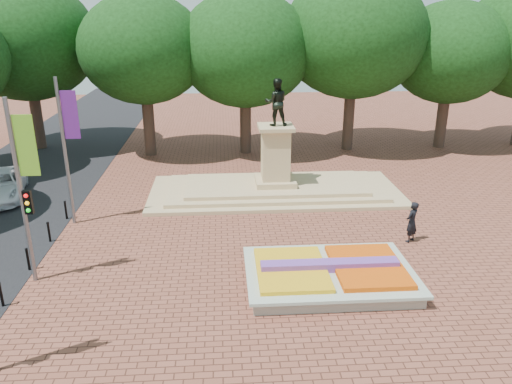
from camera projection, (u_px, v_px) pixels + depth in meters
ground at (295, 259)px, 20.76m from camera, size 90.00×90.00×0.00m
flower_bed at (330, 274)px, 18.82m from camera, size 6.30×4.30×0.91m
monument at (275, 178)px, 27.96m from camera, size 14.00×6.00×6.40m
tree_row_back at (294, 56)px, 35.51m from camera, size 44.80×8.80×10.43m
banner_poles at (20, 187)px, 17.55m from camera, size 0.88×11.17×7.00m
bollard_row at (15, 275)px, 18.47m from camera, size 0.12×13.12×0.98m
pedestrian at (412, 222)px, 22.05m from camera, size 0.81×0.79×1.88m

